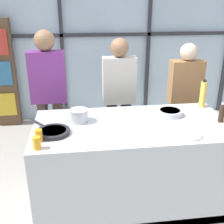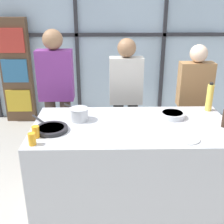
% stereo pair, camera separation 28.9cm
% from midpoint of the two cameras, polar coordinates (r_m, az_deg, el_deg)
% --- Properties ---
extents(ground_plane, '(18.00, 18.00, 0.00)m').
position_cam_midpoint_polar(ground_plane, '(3.36, 1.18, -17.18)').
color(ground_plane, '#ADA89E').
extents(back_window_wall, '(6.40, 0.10, 2.80)m').
position_cam_midpoint_polar(back_window_wall, '(5.14, -2.94, 13.97)').
color(back_window_wall, silver).
rests_on(back_window_wall, ground_plane).
extents(bookshelf, '(0.52, 0.19, 1.84)m').
position_cam_midpoint_polar(bookshelf, '(5.24, -23.35, 7.00)').
color(bookshelf, brown).
rests_on(bookshelf, ground_plane).
extents(demo_island, '(2.01, 1.00, 0.94)m').
position_cam_midpoint_polar(demo_island, '(3.08, 1.23, -10.44)').
color(demo_island, silver).
rests_on(demo_island, ground_plane).
extents(spectator_far_left, '(0.45, 0.25, 1.79)m').
position_cam_midpoint_polar(spectator_far_left, '(3.69, -14.92, 3.97)').
color(spectator_far_left, '#47382D').
rests_on(spectator_far_left, ground_plane).
extents(spectator_center_left, '(0.43, 0.24, 1.68)m').
position_cam_midpoint_polar(spectator_center_left, '(3.70, -0.80, 3.68)').
color(spectator_center_left, black).
rests_on(spectator_center_left, ground_plane).
extents(spectator_center_right, '(0.44, 0.22, 1.60)m').
position_cam_midpoint_polar(spectator_center_right, '(3.92, 12.48, 3.36)').
color(spectator_center_right, '#232838').
rests_on(spectator_center_right, ground_plane).
extents(frying_pan, '(0.42, 0.49, 0.04)m').
position_cam_midpoint_polar(frying_pan, '(2.75, -14.95, -3.91)').
color(frying_pan, '#232326').
rests_on(frying_pan, demo_island).
extents(saucepan, '(0.28, 0.30, 0.13)m').
position_cam_midpoint_polar(saucepan, '(2.92, -9.59, -0.70)').
color(saucepan, silver).
rests_on(saucepan, demo_island).
extents(white_plate, '(0.23, 0.23, 0.01)m').
position_cam_midpoint_polar(white_plate, '(2.68, 12.47, -4.65)').
color(white_plate, white).
rests_on(white_plate, demo_island).
extents(mixing_bowl, '(0.27, 0.27, 0.06)m').
position_cam_midpoint_polar(mixing_bowl, '(3.10, 9.10, -0.11)').
color(mixing_bowl, silver).
rests_on(mixing_bowl, demo_island).
extents(oil_bottle, '(0.07, 0.07, 0.33)m').
position_cam_midpoint_polar(oil_bottle, '(3.38, 15.73, 3.47)').
color(oil_bottle, '#E0CC4C').
rests_on(oil_bottle, demo_island).
extents(pepper_grinder, '(0.06, 0.06, 0.21)m').
position_cam_midpoint_polar(pepper_grinder, '(3.03, 18.90, -0.27)').
color(pepper_grinder, '#332319').
rests_on(pepper_grinder, demo_island).
extents(juice_glass_near, '(0.07, 0.07, 0.11)m').
position_cam_midpoint_polar(juice_glass_near, '(2.50, -18.28, -6.08)').
color(juice_glass_near, orange).
rests_on(juice_glass_near, demo_island).
extents(juice_glass_far, '(0.07, 0.07, 0.11)m').
position_cam_midpoint_polar(juice_glass_far, '(2.62, -17.77, -4.65)').
color(juice_glass_far, orange).
rests_on(juice_glass_far, demo_island).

